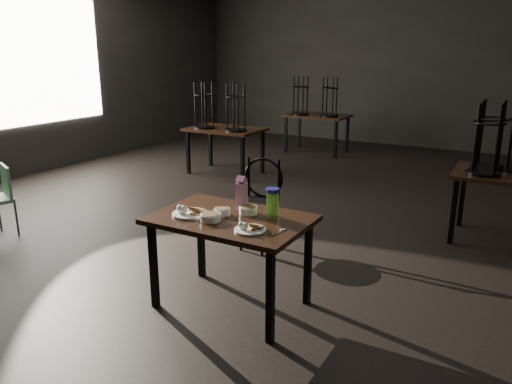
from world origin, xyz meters
The scene contains 13 objects.
room centered at (-0.06, 0.01, 2.33)m, with size 12.00×12.04×3.22m.
main_table centered at (0.20, -1.60, 0.67)m, with size 1.20×0.80×0.75m.
plate_left centered at (-0.11, -1.71, 0.78)m, with size 0.28×0.28×0.09m.
plate_right centered at (0.48, -1.78, 0.77)m, with size 0.23×0.23×0.07m.
bowl_near centered at (0.11, -1.58, 0.78)m, with size 0.13×0.13×0.05m.
bowl_far centered at (0.28, -1.46, 0.78)m, with size 0.14×0.14×0.06m.
bowl_big centered at (0.12, -1.74, 0.78)m, with size 0.16×0.16×0.05m.
juice_carton centered at (0.20, -1.42, 0.88)m, with size 0.07×0.07×0.29m.
water_bottle centered at (0.48, -1.44, 0.87)m, with size 0.12×0.12×0.23m.
spoon centered at (0.68, -1.66, 0.75)m, with size 0.05×0.19×0.01m.
bentwood_chair centered at (-0.21, -0.39, 0.55)m, with size 0.46×0.45×0.92m.
bg_table_left centered at (-2.23, 2.05, 0.75)m, with size 1.20×0.80×1.48m.
bg_table_far centered at (-1.60, 4.38, 0.75)m, with size 1.20×0.80×1.48m.
Camera 1 is at (2.16, -4.66, 2.00)m, focal length 35.00 mm.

